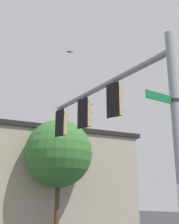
{
  "coord_description": "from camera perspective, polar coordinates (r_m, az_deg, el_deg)",
  "views": [
    {
      "loc": [
        3.41,
        -7.16,
        2.16
      ],
      "look_at": [
        -4.06,
        1.01,
        5.41
      ],
      "focal_mm": 47.13,
      "sensor_mm": 36.0,
      "label": 1
    }
  ],
  "objects": [
    {
      "name": "mast_arm",
      "position": [
        11.18,
        2.23,
        4.88
      ],
      "size": [
        6.65,
        1.83,
        0.2
      ],
      "primitive_type": "cylinder",
      "rotation": [
        0.0,
        1.57,
        2.9
      ],
      "color": "gray"
    },
    {
      "name": "tree_by_storefront",
      "position": [
        17.61,
        -6.03,
        -7.97
      ],
      "size": [
        3.98,
        3.98,
        6.71
      ],
      "color": "#4C3823",
      "rests_on": "ground"
    },
    {
      "name": "bird_flying",
      "position": [
        14.84,
        -3.92,
        11.55
      ],
      "size": [
        0.26,
        0.31,
        0.08
      ],
      "color": "#4C4742"
    },
    {
      "name": "traffic_light_mid_outer",
      "position": [
        13.39,
        -5.24,
        -2.26
      ],
      "size": [
        0.54,
        0.49,
        1.31
      ],
      "color": "black"
    },
    {
      "name": "street_name_sign",
      "position": [
        8.11,
        14.77,
        2.47
      ],
      "size": [
        0.41,
        1.19,
        0.22
      ],
      "color": "#147238"
    },
    {
      "name": "traffic_light_nearest_pole",
      "position": [
        10.27,
        5.2,
        2.14
      ],
      "size": [
        0.54,
        0.49,
        1.31
      ],
      "color": "black"
    },
    {
      "name": "signal_pole",
      "position": [
        8.02,
        16.89,
        -6.79
      ],
      "size": [
        0.24,
        0.24,
        6.81
      ],
      "primitive_type": "cylinder",
      "color": "gray",
      "rests_on": "ground"
    },
    {
      "name": "storefront_building",
      "position": [
        21.89,
        -11.87,
        -12.96
      ],
      "size": [
        12.75,
        16.02,
        6.65
      ],
      "color": "#A89E89",
      "rests_on": "ground"
    },
    {
      "name": "traffic_light_mid_inner",
      "position": [
        11.78,
        -0.71,
        -0.35
      ],
      "size": [
        0.54,
        0.49,
        1.31
      ],
      "color": "black"
    }
  ]
}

